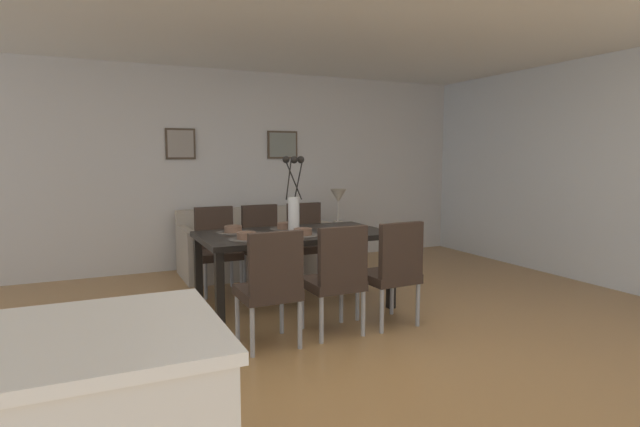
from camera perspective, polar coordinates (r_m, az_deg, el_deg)
name	(u,v)px	position (r m, az deg, el deg)	size (l,w,h in m)	color
ground_plane	(328,345)	(4.10, 0.95, -14.58)	(9.00, 9.00, 0.00)	#A87A47
back_wall_panel	(223,169)	(6.90, -10.91, 4.91)	(9.00, 0.10, 2.60)	silver
side_window_wall	(604,172)	(6.56, 29.35, 4.13)	(0.10, 6.30, 2.60)	white
ceiling_panel	(307,9)	(4.35, -1.46, 22.04)	(9.00, 7.20, 0.08)	white
dining_table	(294,240)	(4.92, -2.96, -2.98)	(1.80, 0.99, 0.74)	black
dining_chair_near_left	(271,283)	(3.91, -5.55, -7.80)	(0.45, 0.45, 0.92)	#33261E
dining_chair_near_right	(217,245)	(5.63, -11.54, -3.50)	(0.44, 0.44, 0.92)	#33261E
dining_chair_far_left	(336,275)	(4.16, 1.86, -6.89)	(0.45, 0.45, 0.92)	#33261E
dining_chair_far_right	(263,242)	(5.77, -6.38, -3.17)	(0.47, 0.47, 0.92)	#33261E
dining_chair_mid_left	(393,268)	(4.43, 8.22, -6.11)	(0.46, 0.46, 0.92)	#33261E
dining_chair_mid_right	(308,238)	(5.97, -1.39, -2.81)	(0.44, 0.44, 0.92)	#33261E
centerpiece_vase	(294,203)	(4.87, -2.98, 1.17)	(0.21, 0.23, 0.73)	white
placemat_near_left	(247,239)	(4.52, -8.27, -2.88)	(0.32, 0.32, 0.01)	#4C4742
bowl_near_left	(246,235)	(4.52, -8.28, -2.41)	(0.17, 0.17, 0.07)	brown
placemat_near_right	(233,232)	(4.95, -9.75, -2.11)	(0.32, 0.32, 0.01)	#4C4742
bowl_near_right	(233,229)	(4.94, -9.76, -1.68)	(0.17, 0.17, 0.07)	brown
placemat_far_left	(303,235)	(4.70, -1.95, -2.46)	(0.32, 0.32, 0.01)	#4C4742
bowl_far_left	(303,231)	(4.70, -1.95, -2.01)	(0.17, 0.17, 0.07)	brown
placemat_far_right	(286,229)	(5.11, -3.89, -1.75)	(0.32, 0.32, 0.01)	#4C4742
bowl_far_right	(286,225)	(5.11, -3.90, -1.34)	(0.17, 0.17, 0.07)	brown
sofa	(255,250)	(6.55, -7.32, -4.10)	(1.86, 0.84, 0.80)	#B2A899
side_table	(338,245)	(6.96, 2.05, -3.57)	(0.36, 0.36, 0.52)	black
table_lamp	(338,199)	(6.88, 2.07, 1.62)	(0.22, 0.22, 0.51)	beige
framed_picture_left	(181,144)	(6.72, -15.43, 7.57)	(0.37, 0.03, 0.39)	#473828
framed_picture_center	(283,145)	(7.08, -4.24, 7.71)	(0.43, 0.03, 0.38)	#473828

